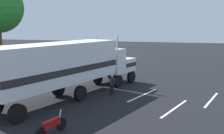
# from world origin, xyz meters

# --- Properties ---
(ground_plane) EXTENTS (120.00, 120.00, 0.00)m
(ground_plane) POSITION_xyz_m (0.00, 0.00, 0.00)
(ground_plane) COLOR black
(lane_stripe_near) EXTENTS (4.19, 1.64, 0.01)m
(lane_stripe_near) POSITION_xyz_m (-3.31, -3.50, 0.01)
(lane_stripe_near) COLOR silver
(lane_stripe_near) RESTS_ON ground_plane
(lane_stripe_mid) EXTENTS (4.22, 1.57, 0.01)m
(lane_stripe_mid) POSITION_xyz_m (-5.93, -6.04, 0.01)
(lane_stripe_mid) COLOR silver
(lane_stripe_mid) RESTS_ON ground_plane
(lane_stripe_far) EXTENTS (4.27, 1.37, 0.01)m
(lane_stripe_far) POSITION_xyz_m (-3.17, -8.52, 0.01)
(lane_stripe_far) COLOR silver
(lane_stripe_far) RESTS_ON ground_plane
(semi_truck) EXTENTS (14.20, 6.95, 4.50)m
(semi_truck) POSITION_xyz_m (-5.48, 1.58, 2.52)
(semi_truck) COLOR white
(semi_truck) RESTS_ON ground_plane
(person_bystander) EXTENTS (0.42, 0.48, 1.63)m
(person_bystander) POSITION_xyz_m (-3.84, -1.20, 0.89)
(person_bystander) COLOR black
(person_bystander) RESTS_ON ground_plane
(motorcycle) EXTENTS (2.06, 0.65, 1.12)m
(motorcycle) POSITION_xyz_m (-11.82, -0.35, 0.48)
(motorcycle) COLOR black
(motorcycle) RESTS_ON ground_plane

